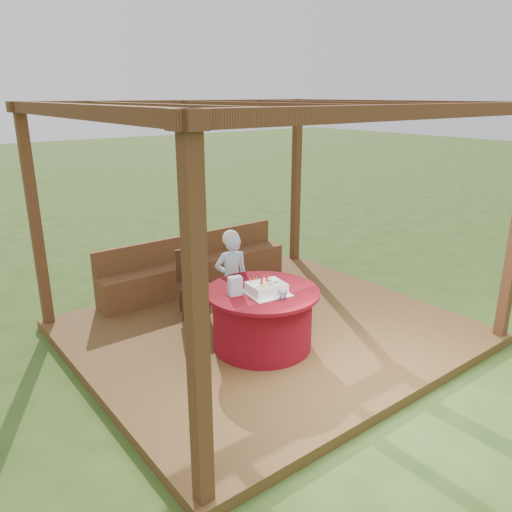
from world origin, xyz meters
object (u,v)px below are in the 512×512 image
at_px(elderly_woman, 232,276).
at_px(chair, 193,280).
at_px(table, 262,318).
at_px(birthday_cake, 267,288).
at_px(drinking_glass, 283,296).
at_px(gift_bag, 235,286).
at_px(bench, 196,271).

bearing_deg(elderly_woman, chair, 114.63).
distance_m(table, birthday_cake, 0.41).
height_order(elderly_woman, drinking_glass, elderly_woman).
xyz_separation_m(elderly_woman, gift_bag, (-0.43, -0.68, 0.18)).
bearing_deg(table, elderly_woman, 82.06).
xyz_separation_m(chair, drinking_glass, (0.14, -1.64, 0.28)).
relative_size(gift_bag, drinking_glass, 2.07).
distance_m(bench, table, 2.08).
height_order(table, chair, chair).
bearing_deg(gift_bag, chair, 95.71).
xyz_separation_m(table, gift_bag, (-0.32, 0.08, 0.45)).
bearing_deg(gift_bag, bench, 85.06).
bearing_deg(drinking_glass, gift_bag, 127.52).
distance_m(bench, gift_bag, 2.16).
distance_m(chair, elderly_woman, 0.61).
xyz_separation_m(chair, elderly_woman, (0.25, -0.54, 0.15)).
distance_m(bench, drinking_glass, 2.47).
height_order(chair, gift_bag, gift_bag).
bearing_deg(gift_bag, table, 0.62).
distance_m(chair, birthday_cake, 1.42).
relative_size(elderly_woman, gift_bag, 5.81).
relative_size(table, gift_bag, 6.16).
bearing_deg(gift_bag, drinking_glass, -38.39).
height_order(bench, gift_bag, gift_bag).
bearing_deg(bench, drinking_glass, -98.52).
xyz_separation_m(table, drinking_glass, (0.00, -0.34, 0.39)).
xyz_separation_m(elderly_woman, birthday_cake, (-0.12, -0.85, 0.14)).
distance_m(bench, chair, 0.93).
distance_m(table, elderly_woman, 0.81).
bearing_deg(birthday_cake, table, 80.50).
bearing_deg(elderly_woman, bench, 78.87).
relative_size(table, elderly_woman, 1.06).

